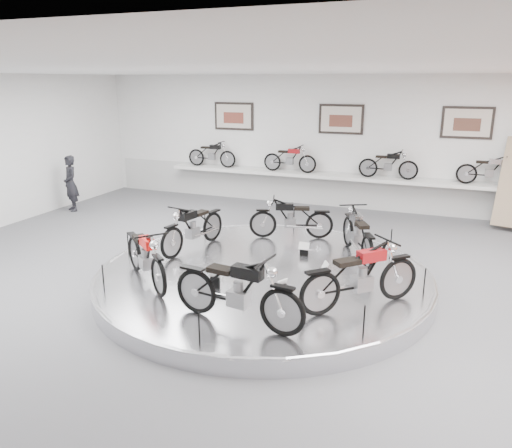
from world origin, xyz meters
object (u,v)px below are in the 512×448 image
at_px(display_platform, 263,278).
at_px(bike_c, 193,227).
at_px(visitor, 71,183).
at_px(bike_d, 146,255).
at_px(bike_e, 237,290).
at_px(bike_f, 361,275).
at_px(shelf, 337,177).
at_px(bike_a, 358,233).
at_px(bike_b, 291,218).

xyz_separation_m(display_platform, bike_c, (-1.84, 0.63, 0.66)).
distance_m(bike_c, visitor, 6.16).
height_order(bike_d, visitor, visitor).
relative_size(bike_e, bike_f, 1.00).
xyz_separation_m(shelf, bike_c, (-1.84, -5.77, -0.19)).
bearing_deg(visitor, display_platform, 8.67).
relative_size(bike_d, bike_f, 0.93).
height_order(shelf, bike_a, bike_a).
distance_m(display_platform, bike_e, 2.33).
bearing_deg(bike_d, shelf, 116.45).
height_order(display_platform, bike_d, bike_d).
relative_size(shelf, visitor, 6.56).
bearing_deg(shelf, visitor, -157.17).
xyz_separation_m(bike_b, bike_e, (0.52, -4.35, 0.07)).
xyz_separation_m(shelf, bike_e, (0.40, -8.59, -0.15)).
distance_m(shelf, bike_e, 8.60).
distance_m(bike_d, bike_e, 2.34).
bearing_deg(bike_b, visitor, -26.57).
xyz_separation_m(bike_a, visitor, (-8.93, 1.86, 0.03)).
bearing_deg(bike_e, shelf, 100.50).
relative_size(shelf, bike_a, 6.33).
relative_size(display_platform, shelf, 0.58).
xyz_separation_m(bike_c, bike_f, (3.85, -1.57, 0.04)).
height_order(display_platform, shelf, shelf).
relative_size(bike_c, bike_e, 0.92).
distance_m(shelf, visitor, 8.03).
height_order(shelf, bike_f, bike_f).
relative_size(display_platform, bike_d, 3.65).
distance_m(bike_e, visitor, 9.52).
bearing_deg(bike_e, bike_a, 80.39).
xyz_separation_m(shelf, bike_a, (1.53, -4.97, -0.19)).
height_order(bike_e, visitor, visitor).
relative_size(bike_a, bike_f, 0.93).
height_order(display_platform, bike_e, bike_e).
bearing_deg(bike_f, display_platform, 110.06).
height_order(bike_d, bike_e, bike_e).
relative_size(display_platform, visitor, 3.82).
xyz_separation_m(bike_e, visitor, (-7.80, 5.47, -0.02)).
bearing_deg(visitor, bike_f, 8.40).
height_order(bike_c, visitor, visitor).
xyz_separation_m(shelf, bike_d, (-1.77, -7.70, -0.18)).
bearing_deg(shelf, bike_a, -72.85).
relative_size(bike_a, bike_e, 0.92).
distance_m(shelf, bike_b, 4.25).
height_order(display_platform, bike_f, bike_f).
distance_m(shelf, bike_d, 7.91).
distance_m(bike_b, visitor, 7.37).
distance_m(shelf, bike_c, 6.06).
height_order(bike_f, visitor, visitor).
bearing_deg(bike_b, bike_a, 138.35).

